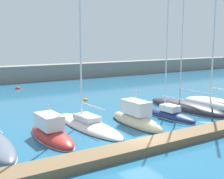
{
  "coord_description": "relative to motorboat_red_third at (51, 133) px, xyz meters",
  "views": [
    {
      "loc": [
        -11.72,
        -15.22,
        6.88
      ],
      "look_at": [
        1.33,
        6.15,
        2.68
      ],
      "focal_mm": 46.52,
      "sensor_mm": 36.0,
      "label": 1
    }
  ],
  "objects": [
    {
      "name": "sailboat_charcoal_seventh",
      "position": [
        14.74,
        1.51,
        -0.09
      ],
      "size": [
        3.29,
        9.49,
        16.7
      ],
      "rotation": [
        0.0,
        0.0,
        1.64
      ],
      "color": "#2D2D33",
      "rests_on": "ground_plane"
    },
    {
      "name": "ground_plane",
      "position": [
        5.09,
        -3.99,
        -0.39
      ],
      "size": [
        120.0,
        120.0,
        0.0
      ],
      "primitive_type": "plane",
      "color": "#236084"
    },
    {
      "name": "motorboat_sand_fifth",
      "position": [
        7.15,
        -0.41,
        0.13
      ],
      "size": [
        1.82,
        6.36,
        3.44
      ],
      "rotation": [
        0.0,
        0.0,
        1.6
      ],
      "color": "beige",
      "rests_on": "ground_plane"
    },
    {
      "name": "dock_pier",
      "position": [
        5.09,
        -5.25,
        -0.13
      ],
      "size": [
        31.35,
        1.73,
        0.53
      ],
      "primitive_type": "cube",
      "color": "brown",
      "rests_on": "ground_plane"
    },
    {
      "name": "sailboat_ivory_fourth",
      "position": [
        3.49,
        1.21,
        -0.19
      ],
      "size": [
        3.17,
        9.22,
        14.21
      ],
      "rotation": [
        0.0,
        0.0,
        1.66
      ],
      "color": "silver",
      "rests_on": "ground_plane"
    },
    {
      "name": "mooring_buoy_red",
      "position": [
        3.31,
        23.33,
        -0.39
      ],
      "size": [
        0.68,
        0.68,
        0.68
      ],
      "primitive_type": "sphere",
      "color": "red",
      "rests_on": "ground_plane"
    },
    {
      "name": "mooring_buoy_orange",
      "position": [
        8.04,
        10.71,
        -0.39
      ],
      "size": [
        0.54,
        0.54,
        0.54
      ],
      "primitive_type": "sphere",
      "color": "orange",
      "rests_on": "ground_plane"
    },
    {
      "name": "sailboat_white_eighth",
      "position": [
        18.21,
        0.41,
        -0.02
      ],
      "size": [
        3.01,
        8.44,
        18.27
      ],
      "rotation": [
        0.0,
        0.0,
        1.62
      ],
      "color": "white",
      "rests_on": "ground_plane"
    },
    {
      "name": "motorboat_red_third",
      "position": [
        0.0,
        0.0,
        0.0
      ],
      "size": [
        2.3,
        6.17,
        2.77
      ],
      "rotation": [
        0.0,
        0.0,
        1.63
      ],
      "color": "#B72D28",
      "rests_on": "ground_plane"
    },
    {
      "name": "sailboat_navy_sixth",
      "position": [
        11.14,
        0.22,
        -0.06
      ],
      "size": [
        2.3,
        6.68,
        14.18
      ],
      "rotation": [
        0.0,
        0.0,
        1.67
      ],
      "color": "navy",
      "rests_on": "ground_plane"
    },
    {
      "name": "breakwater_seawall",
      "position": [
        5.09,
        30.91,
        0.97
      ],
      "size": [
        108.0,
        2.73,
        2.73
      ],
      "primitive_type": "cube",
      "color": "gray",
      "rests_on": "ground_plane"
    }
  ]
}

